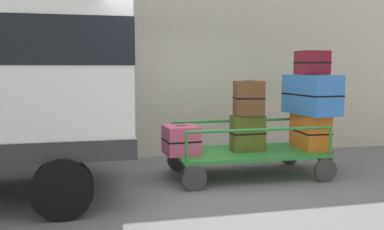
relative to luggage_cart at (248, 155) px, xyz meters
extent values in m
plane|color=slate|center=(-0.98, -0.50, -0.34)|extent=(40.00, 40.00, 0.00)
cube|color=beige|center=(-0.98, 1.96, 2.16)|extent=(12.00, 0.30, 5.00)
cube|color=black|center=(-2.33, 1.79, 1.66)|extent=(1.20, 0.04, 1.50)
cylinder|color=gray|center=(-2.78, 1.75, 1.66)|extent=(0.03, 0.03, 1.50)
cylinder|color=gray|center=(-2.48, 1.75, 1.66)|extent=(0.03, 0.03, 1.50)
cylinder|color=gray|center=(-2.18, 1.75, 1.66)|extent=(0.03, 0.03, 1.50)
cylinder|color=gray|center=(-1.88, 1.75, 1.66)|extent=(0.03, 0.03, 1.50)
cylinder|color=black|center=(-2.74, -1.34, 0.01)|extent=(0.70, 0.22, 0.70)
cube|color=#2D8438|center=(0.00, 0.00, 0.04)|extent=(2.32, 1.17, 0.05)
cylinder|color=#383838|center=(1.02, -0.61, -0.17)|extent=(0.35, 0.06, 0.35)
cylinder|color=#383838|center=(1.02, 0.61, -0.17)|extent=(0.35, 0.06, 0.35)
cylinder|color=#383838|center=(-1.02, -0.61, -0.17)|extent=(0.35, 0.06, 0.35)
cylinder|color=#383838|center=(-1.02, 0.61, -0.17)|extent=(0.35, 0.06, 0.35)
cylinder|color=#2D8438|center=(1.12, -0.55, 0.27)|extent=(0.04, 0.04, 0.42)
cylinder|color=#2D8438|center=(1.12, 0.55, 0.27)|extent=(0.04, 0.04, 0.42)
cylinder|color=#2D8438|center=(-1.12, -0.55, 0.27)|extent=(0.04, 0.04, 0.42)
cylinder|color=#2D8438|center=(-1.12, 0.55, 0.27)|extent=(0.04, 0.04, 0.42)
cylinder|color=#2D8438|center=(0.00, -0.55, 0.48)|extent=(2.24, 0.04, 0.04)
cylinder|color=#2D8438|center=(0.00, 0.55, 0.48)|extent=(2.24, 0.04, 0.04)
cube|color=#CC4C72|center=(-1.08, 0.02, 0.28)|extent=(0.53, 0.55, 0.43)
cube|color=black|center=(-1.08, 0.02, 0.28)|extent=(0.54, 0.56, 0.02)
cube|color=black|center=(-1.08, 0.02, 0.49)|extent=(0.16, 0.04, 0.02)
cube|color=#4C5119|center=(0.00, 0.02, 0.35)|extent=(0.53, 0.27, 0.57)
cube|color=black|center=(0.00, 0.02, 0.35)|extent=(0.54, 0.29, 0.02)
cube|color=black|center=(0.00, 0.02, 0.63)|extent=(0.16, 0.04, 0.02)
cube|color=brown|center=(0.00, 0.00, 0.91)|extent=(0.47, 0.34, 0.54)
cube|color=black|center=(0.00, 0.00, 0.91)|extent=(0.48, 0.35, 0.02)
cube|color=black|center=(0.00, 0.00, 1.17)|extent=(0.16, 0.04, 0.02)
cube|color=orange|center=(1.08, 0.01, 0.34)|extent=(0.44, 0.77, 0.56)
cube|color=black|center=(1.08, 0.01, 0.34)|extent=(0.45, 0.78, 0.02)
cube|color=black|center=(1.08, 0.01, 0.62)|extent=(0.14, 0.04, 0.02)
cube|color=#3372C6|center=(1.08, 0.01, 0.95)|extent=(0.59, 1.06, 0.64)
cube|color=black|center=(1.08, 0.01, 0.95)|extent=(0.60, 1.07, 0.02)
cube|color=black|center=(1.08, 0.01, 1.26)|extent=(0.16, 0.04, 0.02)
cube|color=maroon|center=(1.08, 0.01, 1.46)|extent=(0.46, 0.43, 0.38)
cube|color=black|center=(1.08, 0.01, 1.46)|extent=(0.47, 0.44, 0.02)
cube|color=black|center=(1.08, 0.01, 1.65)|extent=(0.16, 0.03, 0.02)
ellipsoid|color=maroon|center=(1.50, 0.21, -0.12)|extent=(0.27, 0.19, 0.44)
cube|color=maroon|center=(1.50, 0.12, -0.17)|extent=(0.14, 0.06, 0.15)
camera|label=1|loc=(-2.36, -6.18, 1.37)|focal=39.19mm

